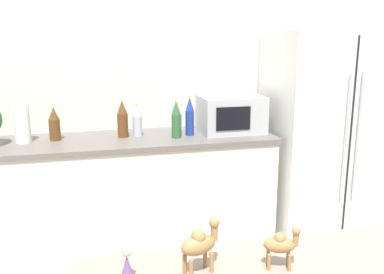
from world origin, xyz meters
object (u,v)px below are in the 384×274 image
(paper_towel_roll, at_px, (22,124))
(camel_figurine, at_px, (281,244))
(back_bottle_2, at_px, (190,117))
(back_bottle_4, at_px, (176,120))
(back_bottle_3, at_px, (137,121))
(camel_figurine_second, at_px, (200,243))
(back_bottle_1, at_px, (177,119))
(wise_man_figurine_crimson, at_px, (127,267))
(refrigerator, at_px, (325,137))
(back_bottle_0, at_px, (123,119))
(back_bottle_5, at_px, (54,124))
(microwave, at_px, (231,114))

(paper_towel_roll, xyz_separation_m, camel_figurine, (1.01, -2.03, -0.02))
(back_bottle_2, xyz_separation_m, back_bottle_4, (-0.12, -0.06, -0.01))
(back_bottle_3, height_order, camel_figurine_second, back_bottle_3)
(back_bottle_1, xyz_separation_m, back_bottle_2, (0.09, -0.04, 0.03))
(wise_man_figurine_crimson, bearing_deg, back_bottle_1, 74.05)
(camel_figurine_second, bearing_deg, refrigerator, 50.60)
(back_bottle_2, height_order, camel_figurine, back_bottle_2)
(paper_towel_roll, xyz_separation_m, back_bottle_3, (0.80, 0.00, -0.01))
(paper_towel_roll, height_order, back_bottle_3, paper_towel_roll)
(back_bottle_0, xyz_separation_m, back_bottle_5, (-0.48, 0.02, -0.02))
(paper_towel_roll, relative_size, back_bottle_1, 1.06)
(back_bottle_5, height_order, camel_figurine, back_bottle_5)
(back_bottle_2, relative_size, back_bottle_4, 1.05)
(back_bottle_2, relative_size, camel_figurine_second, 1.79)
(paper_towel_roll, relative_size, microwave, 0.54)
(camel_figurine_second, bearing_deg, back_bottle_2, 77.37)
(back_bottle_4, height_order, camel_figurine, back_bottle_4)
(microwave, xyz_separation_m, wise_man_figurine_crimson, (-0.99, -1.98, -0.06))
(camel_figurine, distance_m, camel_figurine_second, 0.25)
(back_bottle_5, bearing_deg, microwave, -1.47)
(wise_man_figurine_crimson, bearing_deg, back_bottle_4, 74.10)
(refrigerator, xyz_separation_m, microwave, (-0.79, 0.08, 0.21))
(back_bottle_3, bearing_deg, back_bottle_1, -3.53)
(back_bottle_1, relative_size, back_bottle_3, 1.01)
(microwave, distance_m, back_bottle_1, 0.43)
(microwave, xyz_separation_m, back_bottle_2, (-0.34, -0.04, 0.00))
(paper_towel_roll, bearing_deg, camel_figurine_second, -69.19)
(microwave, height_order, back_bottle_2, back_bottle_2)
(back_bottle_3, relative_size, wise_man_figurine_crimson, 2.11)
(camel_figurine, relative_size, camel_figurine_second, 0.84)
(back_bottle_0, distance_m, camel_figurine, 2.05)
(refrigerator, relative_size, microwave, 3.51)
(back_bottle_4, bearing_deg, wise_man_figurine_crimson, -105.90)
(back_bottle_5, height_order, camel_figurine_second, back_bottle_5)
(paper_towel_roll, distance_m, back_bottle_0, 0.70)
(back_bottle_3, relative_size, back_bottle_4, 0.86)
(microwave, height_order, back_bottle_4, back_bottle_4)
(back_bottle_5, distance_m, camel_figurine_second, 2.08)
(refrigerator, xyz_separation_m, back_bottle_3, (-1.52, 0.09, 0.19))
(back_bottle_4, bearing_deg, camel_figurine, -92.08)
(camel_figurine_second, bearing_deg, wise_man_figurine_crimson, -179.36)
(back_bottle_3, xyz_separation_m, back_bottle_5, (-0.59, 0.02, 0.00))
(back_bottle_1, distance_m, camel_figurine_second, 2.01)
(refrigerator, bearing_deg, back_bottle_0, 176.70)
(back_bottle_0, distance_m, back_bottle_5, 0.48)
(camel_figurine, bearing_deg, camel_figurine_second, 172.17)
(paper_towel_roll, distance_m, camel_figurine_second, 2.13)
(back_bottle_2, bearing_deg, microwave, 7.08)
(camel_figurine, xyz_separation_m, wise_man_figurine_crimson, (-0.47, 0.03, -0.03))
(microwave, distance_m, back_bottle_5, 1.32)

